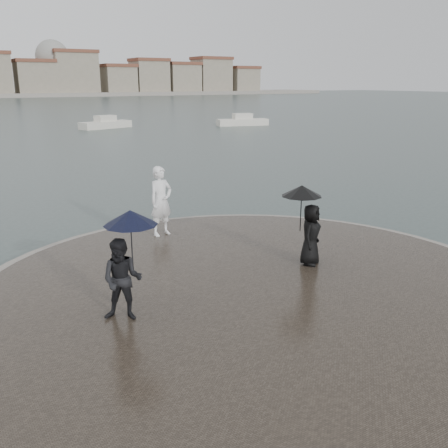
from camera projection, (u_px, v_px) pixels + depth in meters
ground at (375, 383)px, 7.93m from camera, size 400.00×400.00×0.00m
kerb_ring at (254, 295)px, 10.80m from camera, size 12.50×12.50×0.32m
quay_tip at (254, 295)px, 10.79m from camera, size 11.90×11.90×0.36m
statue at (161, 201)px, 14.13m from camera, size 0.81×0.63×1.99m
visitor_left at (125, 262)px, 9.06m from camera, size 1.22×1.05×2.04m
visitor_right at (308, 221)px, 11.79m from camera, size 1.16×0.98×1.95m
boats at (99, 130)px, 45.30m from camera, size 39.30×15.86×1.50m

